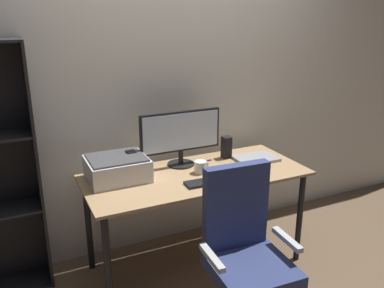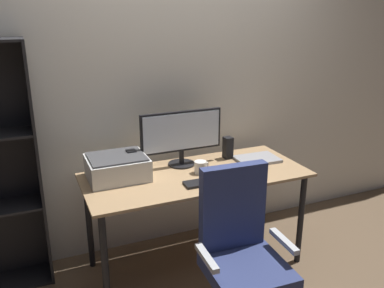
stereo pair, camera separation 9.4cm
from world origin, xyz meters
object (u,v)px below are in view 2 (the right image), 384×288
keyboard (205,182)px  speaker_left (132,162)px  monitor (181,134)px  printer (117,167)px  mouse (236,174)px  office_chair (241,262)px  laptop (257,159)px  speaker_right (228,148)px  desk (196,185)px  coffee_mug (201,167)px

keyboard → speaker_left: 0.55m
monitor → printer: size_ratio=1.55×
mouse → office_chair: bearing=-122.5°
mouse → laptop: (0.30, 0.21, -0.01)m
speaker_left → speaker_right: same height
speaker_right → printer: speaker_right is taller
monitor → office_chair: bearing=-89.6°
laptop → speaker_left: speaker_left is taller
speaker_left → speaker_right: 0.77m
speaker_left → printer: 0.13m
monitor → office_chair: (0.01, -0.90, -0.52)m
desk → monitor: (-0.03, 0.20, 0.33)m
monitor → mouse: (0.26, -0.36, -0.22)m
keyboard → office_chair: (-0.01, -0.52, -0.29)m
laptop → printer: 1.07m
monitor → speaker_left: bearing=-178.8°
mouse → office_chair: size_ratio=0.10×
mouse → coffee_mug: size_ratio=0.92×
mouse → coffee_mug: bearing=134.6°
keyboard → mouse: bearing=7.5°
keyboard → office_chair: office_chair is taller
office_chair → mouse: bearing=67.9°
coffee_mug → office_chair: bearing=-94.7°
mouse → laptop: mouse is taller
printer → office_chair: office_chair is taller
keyboard → printer: size_ratio=0.72×
keyboard → coffee_mug: bearing=77.3°
desk → speaker_right: bearing=28.5°
printer → coffee_mug: bearing=-14.3°
monitor → printer: bearing=-173.4°
speaker_left → laptop: bearing=-8.2°
monitor → laptop: size_ratio=1.94×
laptop → printer: printer is taller
desk → office_chair: (-0.02, -0.70, -0.20)m
coffee_mug → speaker_right: (0.32, 0.19, 0.04)m
mouse → speaker_right: 0.38m
monitor → mouse: monitor is taller
laptop → speaker_left: (-0.95, 0.14, 0.07)m
monitor → keyboard: (0.02, -0.38, -0.23)m
laptop → speaker_right: 0.24m
keyboard → office_chair: size_ratio=0.29×
keyboard → speaker_right: (0.37, 0.37, 0.08)m
speaker_left → speaker_right: bearing=0.0°
office_chair → desk: bearing=91.2°
coffee_mug → speaker_right: bearing=31.1°
desk → mouse: mouse is taller
keyboard → coffee_mug: (0.05, 0.18, 0.03)m
keyboard → printer: (-0.52, 0.32, 0.07)m
speaker_left → mouse: bearing=-28.3°
keyboard → laptop: 0.60m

